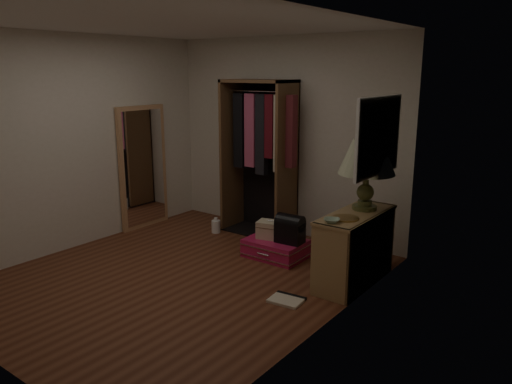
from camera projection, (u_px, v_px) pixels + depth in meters
ground at (181, 277)px, 5.37m from camera, size 4.00×4.00×0.00m
room_walls at (184, 138)px, 5.00m from camera, size 3.52×4.02×2.60m
console_bookshelf at (356, 245)px, 5.18m from camera, size 0.42×1.12×0.75m
open_wardrobe at (262, 144)px, 6.58m from camera, size 1.05×0.50×2.05m
floor_mirror at (143, 167)px, 6.93m from camera, size 0.06×0.80×1.70m
pink_suitcase at (276, 248)px, 5.92m from camera, size 0.71×0.52×0.22m
train_case at (270, 230)px, 5.93m from camera, size 0.35×0.28×0.22m
black_bag at (290, 228)px, 5.76m from camera, size 0.33×0.22×0.34m
table_lamp at (367, 159)px, 5.09m from camera, size 0.63×0.63×0.73m
brass_tray at (345, 218)px, 4.88m from camera, size 0.33×0.33×0.01m
ceramic_bowl at (332, 221)px, 4.76m from camera, size 0.20×0.20×0.04m
white_jug at (216, 226)px, 6.82m from camera, size 0.13×0.13×0.21m
floor_book at (287, 299)px, 4.81m from camera, size 0.34×0.28×0.03m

